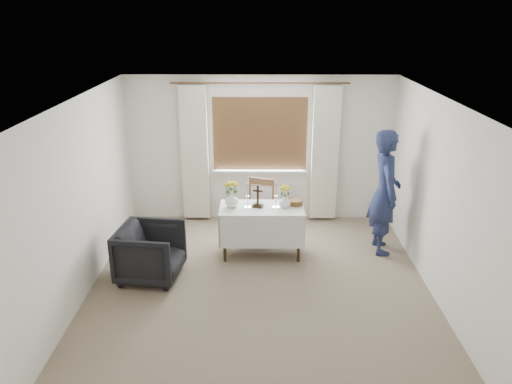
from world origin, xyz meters
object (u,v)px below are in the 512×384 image
at_px(armchair, 150,253).
at_px(person, 385,192).
at_px(altar_table, 262,231).
at_px(flower_vase_right, 285,201).
at_px(flower_vase_left, 232,200).
at_px(wooden_chair, 257,211).
at_px(wooden_cross, 258,196).

bearing_deg(armchair, person, -68.55).
distance_m(altar_table, armchair, 1.68).
height_order(person, flower_vase_right, person).
distance_m(altar_table, flower_vase_right, 0.58).
bearing_deg(altar_table, flower_vase_left, 176.64).
bearing_deg(altar_table, wooden_chair, 97.83).
relative_size(altar_table, flower_vase_left, 5.72).
xyz_separation_m(flower_vase_left, flower_vase_right, (0.78, -0.01, -0.02)).
xyz_separation_m(altar_table, armchair, (-1.52, -0.71, -0.00)).
height_order(wooden_chair, wooden_cross, wooden_cross).
distance_m(person, flower_vase_right, 1.50).
relative_size(altar_table, armchair, 1.49).
distance_m(altar_table, person, 1.92).
relative_size(wooden_cross, flower_vase_left, 1.56).
distance_m(person, wooden_cross, 1.89).
xyz_separation_m(person, flower_vase_right, (-1.49, -0.14, -0.10)).
height_order(wooden_chair, armchair, wooden_chair).
xyz_separation_m(wooden_chair, flower_vase_left, (-0.37, -0.48, 0.38)).
xyz_separation_m(wooden_chair, flower_vase_right, (0.41, -0.49, 0.36)).
height_order(altar_table, flower_vase_right, flower_vase_right).
bearing_deg(wooden_chair, person, 9.37).
bearing_deg(flower_vase_left, altar_table, -3.36).
bearing_deg(wooden_chair, armchair, -119.94).
relative_size(altar_table, wooden_chair, 1.25).
distance_m(armchair, wooden_cross, 1.73).
bearing_deg(armchair, wooden_cross, -56.47).
bearing_deg(person, flower_vase_right, 94.59).
bearing_deg(flower_vase_left, person, 3.26).
relative_size(armchair, wooden_cross, 2.47).
relative_size(wooden_chair, flower_vase_left, 4.56).
bearing_deg(wooden_chair, wooden_cross, -68.61).
relative_size(wooden_chair, person, 0.52).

